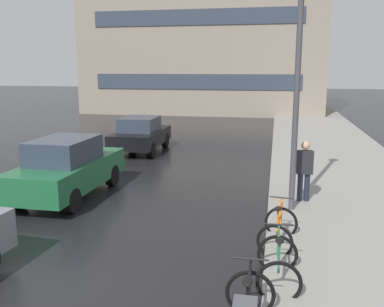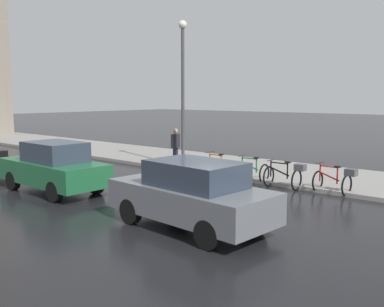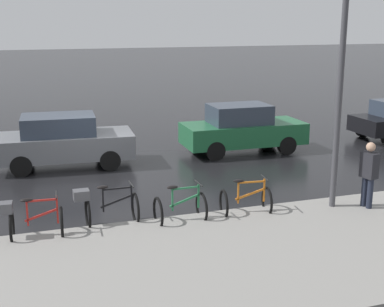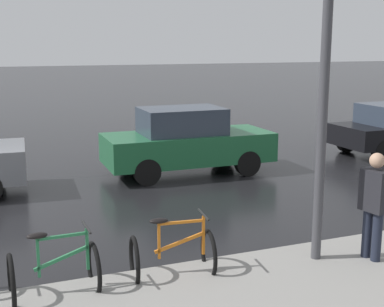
{
  "view_description": "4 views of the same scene",
  "coord_description": "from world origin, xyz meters",
  "px_view_note": "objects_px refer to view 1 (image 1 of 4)",
  "views": [
    {
      "loc": [
        3.71,
        -5.54,
        3.6
      ],
      "look_at": [
        1.56,
        5.39,
        1.34
      ],
      "focal_mm": 40.0,
      "sensor_mm": 36.0,
      "label": 1
    },
    {
      "loc": [
        -9.6,
        -7.34,
        3.15
      ],
      "look_at": [
        0.86,
        1.55,
        1.32
      ],
      "focal_mm": 40.0,
      "sensor_mm": 36.0,
      "label": 2
    },
    {
      "loc": [
        14.68,
        -2.2,
        4.54
      ],
      "look_at": [
        1.95,
        2.04,
        1.14
      ],
      "focal_mm": 50.0,
      "sensor_mm": 36.0,
      "label": 3
    },
    {
      "loc": [
        10.41,
        0.43,
        3.26
      ],
      "look_at": [
        0.89,
        4.2,
        1.14
      ],
      "focal_mm": 50.0,
      "sensor_mm": 36.0,
      "label": 4
    }
  ],
  "objects_px": {
    "bicycle_farthest": "(278,230)",
    "pedestrian": "(304,170)",
    "car_black": "(141,134)",
    "car_green": "(67,168)",
    "streetlamp": "(298,56)",
    "bicycle_third": "(278,265)"
  },
  "relations": [
    {
      "from": "bicycle_farthest",
      "to": "streetlamp",
      "type": "bearing_deg",
      "value": 81.33
    },
    {
      "from": "bicycle_farthest",
      "to": "car_green",
      "type": "relative_size",
      "value": 0.28
    },
    {
      "from": "bicycle_farthest",
      "to": "pedestrian",
      "type": "bearing_deg",
      "value": 77.36
    },
    {
      "from": "bicycle_third",
      "to": "streetlamp",
      "type": "relative_size",
      "value": 0.18
    },
    {
      "from": "car_black",
      "to": "bicycle_third",
      "type": "bearing_deg",
      "value": -61.52
    },
    {
      "from": "car_black",
      "to": "pedestrian",
      "type": "height_order",
      "value": "pedestrian"
    },
    {
      "from": "bicycle_farthest",
      "to": "car_black",
      "type": "xyz_separation_m",
      "value": [
        -5.82,
        9.12,
        0.36
      ]
    },
    {
      "from": "car_black",
      "to": "pedestrian",
      "type": "relative_size",
      "value": 2.18
    },
    {
      "from": "pedestrian",
      "to": "car_black",
      "type": "bearing_deg",
      "value": 135.97
    },
    {
      "from": "bicycle_farthest",
      "to": "pedestrian",
      "type": "distance_m",
      "value": 3.0
    },
    {
      "from": "car_green",
      "to": "pedestrian",
      "type": "xyz_separation_m",
      "value": [
        6.43,
        0.44,
        0.15
      ]
    },
    {
      "from": "bicycle_farthest",
      "to": "pedestrian",
      "type": "height_order",
      "value": "pedestrian"
    },
    {
      "from": "streetlamp",
      "to": "bicycle_third",
      "type": "bearing_deg",
      "value": -95.0
    },
    {
      "from": "car_green",
      "to": "pedestrian",
      "type": "height_order",
      "value": "pedestrian"
    },
    {
      "from": "streetlamp",
      "to": "bicycle_farthest",
      "type": "bearing_deg",
      "value": -98.67
    },
    {
      "from": "car_black",
      "to": "bicycle_farthest",
      "type": "bearing_deg",
      "value": -57.46
    },
    {
      "from": "pedestrian",
      "to": "streetlamp",
      "type": "bearing_deg",
      "value": -113.38
    },
    {
      "from": "car_green",
      "to": "streetlamp",
      "type": "height_order",
      "value": "streetlamp"
    },
    {
      "from": "bicycle_third",
      "to": "streetlamp",
      "type": "height_order",
      "value": "streetlamp"
    },
    {
      "from": "bicycle_farthest",
      "to": "pedestrian",
      "type": "xyz_separation_m",
      "value": [
        0.64,
        2.87,
        0.59
      ]
    },
    {
      "from": "bicycle_farthest",
      "to": "streetlamp",
      "type": "xyz_separation_m",
      "value": [
        0.33,
        2.14,
        3.46
      ]
    },
    {
      "from": "bicycle_farthest",
      "to": "car_green",
      "type": "height_order",
      "value": "car_green"
    }
  ]
}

